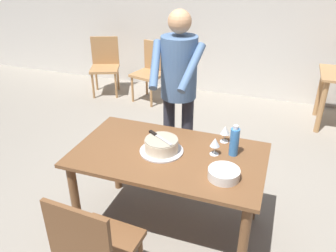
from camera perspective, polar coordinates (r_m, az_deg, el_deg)
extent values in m
plane|color=gray|center=(3.09, 0.08, -16.46)|extent=(14.00, 14.00, 0.00)
cube|color=silver|center=(5.46, 12.26, 18.64)|extent=(10.00, 0.12, 2.70)
cube|color=brown|center=(2.63, 0.09, -4.90)|extent=(1.47, 0.85, 0.03)
cylinder|color=brown|center=(2.87, -15.26, -12.22)|extent=(0.07, 0.07, 0.72)
cylinder|color=brown|center=(2.50, 12.47, -18.99)|extent=(0.07, 0.07, 0.72)
cylinder|color=brown|center=(3.34, -8.69, -5.16)|extent=(0.07, 0.07, 0.72)
cylinder|color=brown|center=(3.03, 14.45, -9.63)|extent=(0.07, 0.07, 0.72)
cylinder|color=silver|center=(2.65, -1.09, -4.18)|extent=(0.34, 0.34, 0.01)
cylinder|color=beige|center=(2.62, -1.10, -3.24)|extent=(0.26, 0.26, 0.09)
cylinder|color=#A49984|center=(2.60, -1.11, -2.31)|extent=(0.25, 0.25, 0.01)
cube|color=silver|center=(2.58, -0.85, -2.29)|extent=(0.18, 0.12, 0.00)
cube|color=black|center=(2.67, -2.54, -1.19)|extent=(0.08, 0.06, 0.02)
cylinder|color=white|center=(2.39, 9.30, -8.50)|extent=(0.22, 0.22, 0.01)
cylinder|color=white|center=(2.39, 9.32, -8.31)|extent=(0.22, 0.22, 0.01)
cylinder|color=white|center=(2.38, 9.34, -8.11)|extent=(0.22, 0.22, 0.01)
cylinder|color=white|center=(2.37, 9.36, -7.92)|extent=(0.22, 0.22, 0.01)
cylinder|color=white|center=(2.37, 9.38, -7.72)|extent=(0.22, 0.22, 0.01)
cylinder|color=white|center=(2.36, 9.39, -7.52)|extent=(0.22, 0.22, 0.01)
cylinder|color=white|center=(2.36, 9.41, -7.32)|extent=(0.22, 0.22, 0.01)
cylinder|color=silver|center=(2.64, 7.75, -4.69)|extent=(0.07, 0.07, 0.00)
cylinder|color=silver|center=(2.62, 7.80, -4.00)|extent=(0.01, 0.01, 0.07)
cone|color=silver|center=(2.58, 7.90, -2.68)|extent=(0.08, 0.08, 0.07)
cylinder|color=silver|center=(2.82, 9.41, -2.57)|extent=(0.07, 0.07, 0.00)
cylinder|color=silver|center=(2.80, 9.46, -1.91)|extent=(0.01, 0.01, 0.07)
cone|color=silver|center=(2.76, 9.58, -0.65)|extent=(0.08, 0.08, 0.07)
cylinder|color=#387AC6|center=(2.60, 11.07, -2.65)|extent=(0.07, 0.07, 0.22)
cylinder|color=silver|center=(2.55, 11.32, -0.22)|extent=(0.04, 0.04, 0.03)
cylinder|color=#2D2D38|center=(3.31, 3.17, -2.85)|extent=(0.11, 0.11, 0.95)
cylinder|color=#2D2D38|center=(3.35, 0.18, -2.40)|extent=(0.11, 0.11, 0.95)
cylinder|color=#4C6B93|center=(3.02, 1.86, 9.76)|extent=(0.32, 0.32, 0.55)
sphere|color=tan|center=(2.92, 1.98, 17.15)|extent=(0.20, 0.20, 0.20)
cylinder|color=#4C6B93|center=(2.79, 4.01, 9.77)|extent=(0.14, 0.42, 0.34)
cylinder|color=#4C6B93|center=(2.88, -2.15, 10.34)|extent=(0.17, 0.42, 0.34)
cube|color=brown|center=(2.39, -11.02, -19.02)|extent=(0.47, 0.47, 0.04)
cylinder|color=brown|center=(2.73, -11.75, -18.52)|extent=(0.04, 0.04, 0.41)
cube|color=brown|center=(2.11, -14.83, -17.96)|extent=(0.44, 0.06, 0.45)
cylinder|color=tan|center=(4.76, 24.37, 2.91)|extent=(0.07, 0.07, 0.71)
cylinder|color=tan|center=(5.27, 24.14, 5.25)|extent=(0.07, 0.07, 0.71)
cube|color=tan|center=(5.65, -10.58, 9.44)|extent=(0.57, 0.57, 0.04)
cylinder|color=tan|center=(5.53, -8.73, 6.71)|extent=(0.04, 0.04, 0.41)
cylinder|color=tan|center=(5.58, -12.47, 6.57)|extent=(0.04, 0.04, 0.41)
cylinder|color=tan|center=(5.87, -8.40, 7.98)|extent=(0.04, 0.04, 0.41)
cylinder|color=tan|center=(5.92, -11.94, 7.84)|extent=(0.04, 0.04, 0.41)
cube|color=tan|center=(5.77, -10.54, 12.38)|extent=(0.42, 0.19, 0.45)
cube|color=tan|center=(5.29, -3.30, 8.63)|extent=(0.54, 0.54, 0.04)
cylinder|color=tan|center=(5.13, -2.84, 5.34)|extent=(0.04, 0.04, 0.41)
cylinder|color=tan|center=(5.35, -5.99, 6.15)|extent=(0.04, 0.04, 0.41)
cylinder|color=tan|center=(5.41, -0.52, 6.56)|extent=(0.04, 0.04, 0.41)
cylinder|color=tan|center=(5.61, -3.60, 7.30)|extent=(0.04, 0.04, 0.41)
cube|color=tan|center=(5.38, -2.03, 11.70)|extent=(0.43, 0.14, 0.45)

